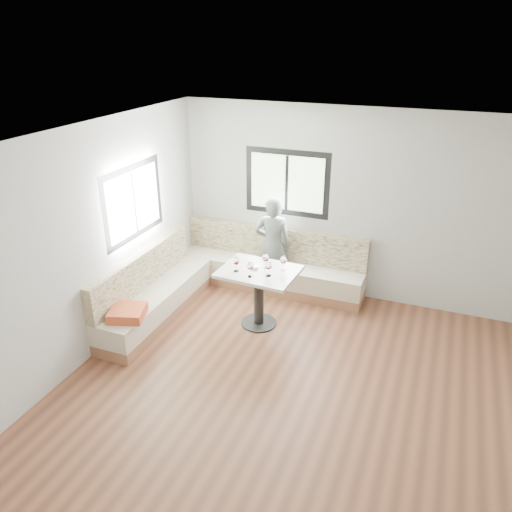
# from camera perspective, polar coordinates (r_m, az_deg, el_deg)

# --- Properties ---
(room) EXTENTS (5.01, 5.01, 2.81)m
(room) POSITION_cam_1_polar(r_m,az_deg,el_deg) (5.15, 3.69, -2.16)
(room) COLOR brown
(room) RESTS_ON ground
(banquette) EXTENTS (2.90, 2.80, 0.95)m
(banquette) POSITION_cam_1_polar(r_m,az_deg,el_deg) (7.42, -3.92, -2.71)
(banquette) COLOR #966346
(banquette) RESTS_ON ground
(table) EXTENTS (1.04, 0.83, 0.82)m
(table) POSITION_cam_1_polar(r_m,az_deg,el_deg) (6.67, 0.33, -3.22)
(table) COLOR black
(table) RESTS_ON ground
(person) EXTENTS (0.62, 0.47, 1.52)m
(person) POSITION_cam_1_polar(r_m,az_deg,el_deg) (7.49, 1.91, 1.22)
(person) COLOR #545E5B
(person) RESTS_ON ground
(olive_ramekin) EXTENTS (0.09, 0.09, 0.04)m
(olive_ramekin) POSITION_cam_1_polar(r_m,az_deg,el_deg) (6.60, -0.10, -1.31)
(olive_ramekin) COLOR white
(olive_ramekin) RESTS_ON table
(wine_glass_a) EXTENTS (0.09, 0.09, 0.21)m
(wine_glass_a) POSITION_cam_1_polar(r_m,az_deg,el_deg) (6.48, -2.30, -0.62)
(wine_glass_a) COLOR white
(wine_glass_a) RESTS_ON table
(wine_glass_b) EXTENTS (0.09, 0.09, 0.21)m
(wine_glass_b) POSITION_cam_1_polar(r_m,az_deg,el_deg) (6.34, -0.67, -1.20)
(wine_glass_b) COLOR white
(wine_glass_b) RESTS_ON table
(wine_glass_c) EXTENTS (0.09, 0.09, 0.21)m
(wine_glass_c) POSITION_cam_1_polar(r_m,az_deg,el_deg) (6.36, 1.46, -1.14)
(wine_glass_c) COLOR white
(wine_glass_c) RESTS_ON table
(wine_glass_d) EXTENTS (0.09, 0.09, 0.21)m
(wine_glass_d) POSITION_cam_1_polar(r_m,az_deg,el_deg) (6.58, 1.09, -0.22)
(wine_glass_d) COLOR white
(wine_glass_d) RESTS_ON table
(wine_glass_e) EXTENTS (0.09, 0.09, 0.21)m
(wine_glass_e) POSITION_cam_1_polar(r_m,az_deg,el_deg) (6.51, 3.15, -0.51)
(wine_glass_e) COLOR white
(wine_glass_e) RESTS_ON table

